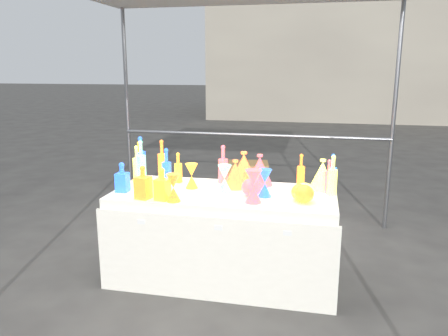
% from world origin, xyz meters
% --- Properties ---
extents(ground, '(80.00, 80.00, 0.00)m').
position_xyz_m(ground, '(0.00, 0.00, 0.00)').
color(ground, '#5C5A55').
rests_on(ground, ground).
extents(display_table, '(1.84, 0.83, 0.75)m').
position_xyz_m(display_table, '(0.00, -0.01, 0.37)').
color(display_table, white).
rests_on(display_table, ground).
extents(background_building, '(14.00, 6.00, 6.00)m').
position_xyz_m(background_building, '(4.00, 14.00, 3.00)').
color(background_building, '#B0A793').
rests_on(background_building, ground).
extents(cardboard_box_closed, '(0.63, 0.50, 0.41)m').
position_xyz_m(cardboard_box_closed, '(-0.22, 2.69, 0.21)').
color(cardboard_box_closed, tan).
rests_on(cardboard_box_closed, ground).
extents(cardboard_box_flat, '(0.87, 0.69, 0.07)m').
position_xyz_m(cardboard_box_flat, '(0.52, 2.32, 0.03)').
color(cardboard_box_flat, tan).
rests_on(cardboard_box_flat, ground).
extents(bottle_0, '(0.12, 0.12, 0.34)m').
position_xyz_m(bottle_0, '(-0.85, 0.30, 0.92)').
color(bottle_0, red).
rests_on(bottle_0, display_table).
extents(bottle_1, '(0.10, 0.10, 0.38)m').
position_xyz_m(bottle_1, '(-0.85, 0.32, 0.94)').
color(bottle_1, '#198A48').
rests_on(bottle_1, display_table).
extents(bottle_2, '(0.10, 0.10, 0.36)m').
position_xyz_m(bottle_2, '(-0.65, 0.32, 0.93)').
color(bottle_2, gold).
rests_on(bottle_2, display_table).
extents(bottle_3, '(0.10, 0.10, 0.34)m').
position_xyz_m(bottle_3, '(-0.07, 0.29, 0.92)').
color(bottle_3, '#221DAC').
rests_on(bottle_3, display_table).
extents(bottle_4, '(0.08, 0.08, 0.31)m').
position_xyz_m(bottle_4, '(-0.85, 0.23, 0.91)').
color(bottle_4, '#156F88').
rests_on(bottle_4, display_table).
extents(bottle_5, '(0.09, 0.09, 0.37)m').
position_xyz_m(bottle_5, '(-0.79, 0.17, 0.94)').
color(bottle_5, '#CE2966').
rests_on(bottle_5, display_table).
extents(bottle_6, '(0.08, 0.08, 0.27)m').
position_xyz_m(bottle_6, '(-0.46, 0.22, 0.88)').
color(bottle_6, red).
rests_on(bottle_6, display_table).
extents(bottle_7, '(0.09, 0.09, 0.33)m').
position_xyz_m(bottle_7, '(-0.51, 0.06, 0.92)').
color(bottle_7, '#198A48').
rests_on(bottle_7, display_table).
extents(decanter_0, '(0.12, 0.12, 0.25)m').
position_xyz_m(decanter_0, '(-0.41, -0.31, 0.88)').
color(decanter_0, red).
rests_on(decanter_0, display_table).
extents(decanter_1, '(0.12, 0.12, 0.26)m').
position_xyz_m(decanter_1, '(-0.57, -0.31, 0.88)').
color(decanter_1, gold).
rests_on(decanter_1, display_table).
extents(decanter_2, '(0.10, 0.10, 0.25)m').
position_xyz_m(decanter_2, '(-0.81, -0.17, 0.87)').
color(decanter_2, '#198A48').
rests_on(decanter_2, display_table).
extents(hourglass_0, '(0.14, 0.14, 0.21)m').
position_xyz_m(hourglass_0, '(-0.32, -0.34, 0.86)').
color(hourglass_0, gold).
rests_on(hourglass_0, display_table).
extents(hourglass_1, '(0.14, 0.14, 0.25)m').
position_xyz_m(hourglass_1, '(0.27, -0.23, 0.88)').
color(hourglass_1, '#221DAC').
rests_on(hourglass_1, display_table).
extents(hourglass_3, '(0.14, 0.14, 0.23)m').
position_xyz_m(hourglass_3, '(0.01, -0.00, 0.86)').
color(hourglass_3, '#CE2966').
rests_on(hourglass_3, display_table).
extents(hourglass_4, '(0.14, 0.14, 0.21)m').
position_xyz_m(hourglass_4, '(-0.29, 0.06, 0.86)').
color(hourglass_4, red).
rests_on(hourglass_4, display_table).
extents(hourglass_5, '(0.13, 0.13, 0.22)m').
position_xyz_m(hourglass_5, '(0.34, -0.06, 0.86)').
color(hourglass_5, '#198A48').
rests_on(hourglass_5, display_table).
extents(globe_0, '(0.20, 0.20, 0.12)m').
position_xyz_m(globe_0, '(0.62, -0.11, 0.81)').
color(globe_0, red).
rests_on(globe_0, display_table).
extents(globe_1, '(0.19, 0.19, 0.12)m').
position_xyz_m(globe_1, '(0.65, -0.10, 0.81)').
color(globe_1, '#156F88').
rests_on(globe_1, display_table).
extents(globe_2, '(0.20, 0.20, 0.12)m').
position_xyz_m(globe_2, '(0.65, -0.16, 0.81)').
color(globe_2, gold).
rests_on(globe_2, display_table).
extents(globe_3, '(0.20, 0.20, 0.13)m').
position_xyz_m(globe_3, '(0.23, -0.07, 0.81)').
color(globe_3, '#221DAC').
rests_on(globe_3, display_table).
extents(lampshade_0, '(0.27, 0.27, 0.24)m').
position_xyz_m(lampshade_0, '(0.07, 0.15, 0.87)').
color(lampshade_0, yellow).
rests_on(lampshade_0, display_table).
extents(lampshade_1, '(0.28, 0.28, 0.29)m').
position_xyz_m(lampshade_1, '(0.12, 0.28, 0.89)').
color(lampshade_1, yellow).
rests_on(lampshade_1, display_table).
extents(lampshade_2, '(0.24, 0.24, 0.27)m').
position_xyz_m(lampshade_2, '(0.25, 0.28, 0.88)').
color(lampshade_2, '#221DAC').
rests_on(lampshade_2, display_table).
extents(lampshade_3, '(0.22, 0.22, 0.26)m').
position_xyz_m(lampshade_3, '(0.78, 0.25, 0.88)').
color(lampshade_3, '#156F88').
rests_on(lampshade_3, display_table).
extents(bottle_8, '(0.09, 0.09, 0.32)m').
position_xyz_m(bottle_8, '(0.86, 0.19, 0.91)').
color(bottle_8, '#198A48').
rests_on(bottle_8, display_table).
extents(bottle_9, '(0.09, 0.09, 0.30)m').
position_xyz_m(bottle_9, '(0.60, 0.24, 0.90)').
color(bottle_9, gold).
rests_on(bottle_9, display_table).
extents(bottle_10, '(0.07, 0.07, 0.28)m').
position_xyz_m(bottle_10, '(0.83, 0.15, 0.89)').
color(bottle_10, '#221DAC').
rests_on(bottle_10, display_table).
extents(bottle_11, '(0.09, 0.09, 0.32)m').
position_xyz_m(bottle_11, '(0.86, 0.10, 0.91)').
color(bottle_11, '#156F88').
rests_on(bottle_11, display_table).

